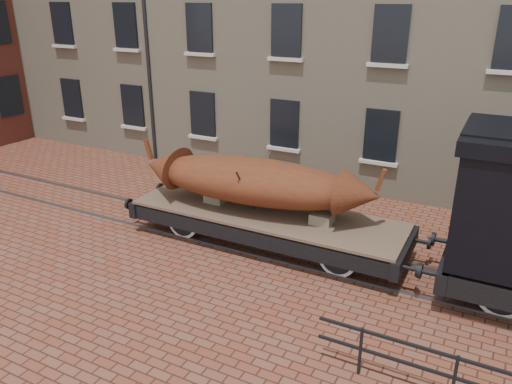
% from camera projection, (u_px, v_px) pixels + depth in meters
% --- Properties ---
extents(ground, '(90.00, 90.00, 0.00)m').
position_uv_depth(ground, '(291.00, 251.00, 13.60)').
color(ground, brown).
extents(rail_track, '(30.00, 1.52, 0.06)m').
position_uv_depth(rail_track, '(291.00, 250.00, 13.58)').
color(rail_track, '#59595E').
rests_on(rail_track, ground).
extents(flatcar_wagon, '(8.48, 2.30, 1.28)m').
position_uv_depth(flatcar_wagon, '(266.00, 219.00, 13.64)').
color(flatcar_wagon, brown).
rests_on(flatcar_wagon, ground).
extents(iron_boat, '(6.87, 2.36, 1.63)m').
position_uv_depth(iron_boat, '(254.00, 181.00, 13.41)').
color(iron_boat, '#632C10').
rests_on(iron_boat, flatcar_wagon).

